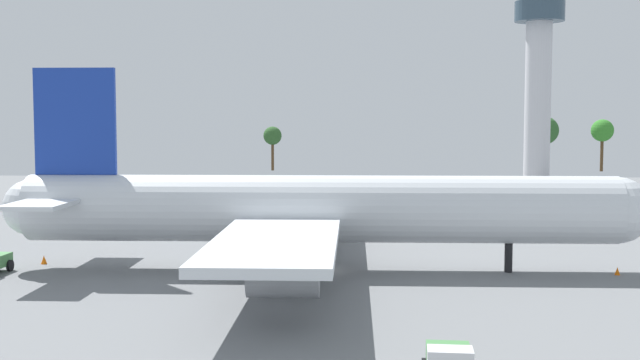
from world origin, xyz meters
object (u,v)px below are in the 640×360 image
(safety_cone_tail, at_px, (44,260))
(control_tower, at_px, (538,75))
(cargo_airplane, at_px, (317,210))
(safety_cone_nose, at_px, (617,271))

(safety_cone_tail, height_order, control_tower, control_tower)
(cargo_airplane, xyz_separation_m, safety_cone_tail, (-25.75, 2.14, -5.07))
(cargo_airplane, distance_m, control_tower, 106.87)
(cargo_airplane, distance_m, safety_cone_tail, 26.33)
(safety_cone_nose, relative_size, control_tower, 0.02)
(cargo_airplane, height_order, safety_cone_tail, cargo_airplane)
(safety_cone_tail, relative_size, control_tower, 0.02)
(safety_cone_tail, bearing_deg, cargo_airplane, -4.75)
(safety_cone_tail, bearing_deg, control_tower, 54.85)
(control_tower, bearing_deg, cargo_airplane, -112.96)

